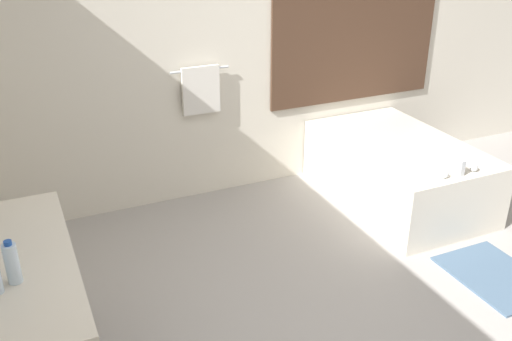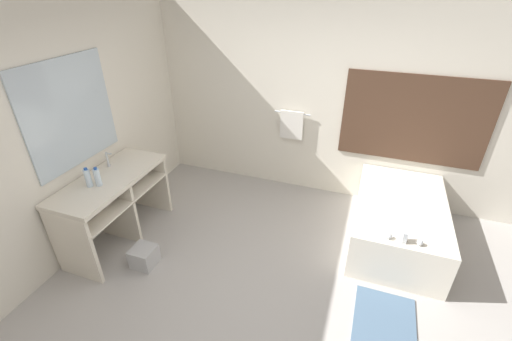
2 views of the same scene
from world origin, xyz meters
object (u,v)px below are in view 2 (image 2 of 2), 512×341
at_px(bathtub, 398,220).
at_px(water_bottle_2, 88,178).
at_px(water_bottle_1, 98,177).
at_px(waste_bin, 144,256).

height_order(bathtub, water_bottle_2, water_bottle_2).
bearing_deg(water_bottle_1, waste_bin, -13.98).
relative_size(bathtub, waste_bin, 6.39).
distance_m(bathtub, water_bottle_1, 3.38).
bearing_deg(waste_bin, water_bottle_1, 166.02).
relative_size(water_bottle_1, waste_bin, 0.86).
bearing_deg(bathtub, water_bottle_2, -158.07).
bearing_deg(bathtub, water_bottle_1, -158.32).
xyz_separation_m(water_bottle_1, water_bottle_2, (-0.08, -0.05, 0.00)).
bearing_deg(water_bottle_2, waste_bin, -7.53).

